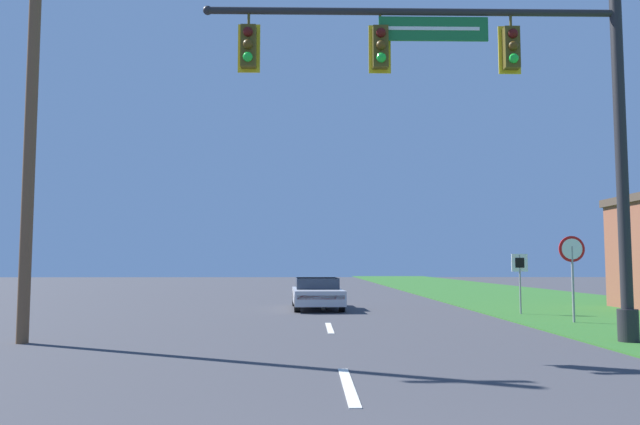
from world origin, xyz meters
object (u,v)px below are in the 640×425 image
stop_sign (572,259)px  utility_pole_near (31,108)px  signal_mast (507,108)px  car_ahead (317,293)px  route_sign_post (520,270)px

stop_sign → utility_pole_near: utility_pole_near is taller
signal_mast → car_ahead: 12.33m
signal_mast → car_ahead: size_ratio=2.02×
signal_mast → utility_pole_near: size_ratio=0.95×
car_ahead → stop_sign: (7.38, -6.17, 1.26)m
route_sign_post → signal_mast: bearing=-110.0°
stop_sign → car_ahead: bearing=140.1°
route_sign_post → utility_pole_near: bearing=-151.4°
stop_sign → route_sign_post: size_ratio=1.23×
car_ahead → route_sign_post: bearing=-24.2°
car_ahead → stop_sign: size_ratio=1.89×
signal_mast → stop_sign: 6.49m
car_ahead → route_sign_post: (6.87, -3.09, 0.92)m
stop_sign → utility_pole_near: 14.95m
car_ahead → stop_sign: bearing=-39.9°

